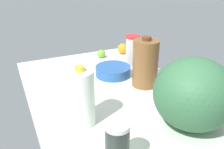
{
  "coord_description": "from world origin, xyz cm",
  "views": [
    {
      "loc": [
        96.16,
        -43.76,
        61.3
      ],
      "look_at": [
        0.0,
        0.0,
        13.0
      ],
      "focal_mm": 40.0,
      "sensor_mm": 36.0,
      "label": 1
    }
  ],
  "objects_px": {
    "milk_jug": "(81,98)",
    "chocolate_milk_jug": "(145,63)",
    "tumbler_cup": "(132,50)",
    "orange_loose": "(123,49)",
    "mixing_bowl": "(113,71)",
    "lime_beside_bowl": "(101,54)",
    "watermelon": "(194,94)",
    "shaker_bottle": "(117,145)"
  },
  "relations": [
    {
      "from": "shaker_bottle",
      "to": "chocolate_milk_jug",
      "type": "distance_m",
      "value": 0.57
    },
    {
      "from": "milk_jug",
      "to": "chocolate_milk_jug",
      "type": "distance_m",
      "value": 0.43
    },
    {
      "from": "shaker_bottle",
      "to": "watermelon",
      "type": "distance_m",
      "value": 0.36
    },
    {
      "from": "milk_jug",
      "to": "orange_loose",
      "type": "xyz_separation_m",
      "value": [
        -0.65,
        0.51,
        -0.08
      ]
    },
    {
      "from": "mixing_bowl",
      "to": "watermelon",
      "type": "relative_size",
      "value": 0.65
    },
    {
      "from": "watermelon",
      "to": "lime_beside_bowl",
      "type": "distance_m",
      "value": 0.84
    },
    {
      "from": "tumbler_cup",
      "to": "watermelon",
      "type": "bearing_deg",
      "value": -8.15
    },
    {
      "from": "tumbler_cup",
      "to": "orange_loose",
      "type": "distance_m",
      "value": 0.22
    },
    {
      "from": "shaker_bottle",
      "to": "orange_loose",
      "type": "bearing_deg",
      "value": 152.27
    },
    {
      "from": "milk_jug",
      "to": "chocolate_milk_jug",
      "type": "xyz_separation_m",
      "value": [
        -0.18,
        0.39,
        0.01
      ]
    },
    {
      "from": "milk_jug",
      "to": "watermelon",
      "type": "distance_m",
      "value": 0.42
    },
    {
      "from": "milk_jug",
      "to": "mixing_bowl",
      "type": "relative_size",
      "value": 1.24
    },
    {
      "from": "shaker_bottle",
      "to": "chocolate_milk_jug",
      "type": "height_order",
      "value": "chocolate_milk_jug"
    },
    {
      "from": "lime_beside_bowl",
      "to": "watermelon",
      "type": "bearing_deg",
      "value": 2.23
    },
    {
      "from": "milk_jug",
      "to": "chocolate_milk_jug",
      "type": "bearing_deg",
      "value": 115.19
    },
    {
      "from": "watermelon",
      "to": "chocolate_milk_jug",
      "type": "bearing_deg",
      "value": 177.19
    },
    {
      "from": "mixing_bowl",
      "to": "tumbler_cup",
      "type": "relative_size",
      "value": 1.04
    },
    {
      "from": "milk_jug",
      "to": "lime_beside_bowl",
      "type": "bearing_deg",
      "value": 152.06
    },
    {
      "from": "tumbler_cup",
      "to": "orange_loose",
      "type": "relative_size",
      "value": 2.63
    },
    {
      "from": "watermelon",
      "to": "tumbler_cup",
      "type": "distance_m",
      "value": 0.64
    },
    {
      "from": "tumbler_cup",
      "to": "lime_beside_bowl",
      "type": "relative_size",
      "value": 3.51
    },
    {
      "from": "chocolate_milk_jug",
      "to": "lime_beside_bowl",
      "type": "xyz_separation_m",
      "value": [
        -0.46,
        -0.05,
        -0.09
      ]
    },
    {
      "from": "milk_jug",
      "to": "shaker_bottle",
      "type": "relative_size",
      "value": 1.56
    },
    {
      "from": "watermelon",
      "to": "lime_beside_bowl",
      "type": "bearing_deg",
      "value": -177.77
    },
    {
      "from": "tumbler_cup",
      "to": "orange_loose",
      "type": "bearing_deg",
      "value": 168.72
    },
    {
      "from": "watermelon",
      "to": "orange_loose",
      "type": "xyz_separation_m",
      "value": [
        -0.84,
        0.13,
        -0.1
      ]
    },
    {
      "from": "milk_jug",
      "to": "shaker_bottle",
      "type": "distance_m",
      "value": 0.26
    },
    {
      "from": "milk_jug",
      "to": "mixing_bowl",
      "type": "height_order",
      "value": "milk_jug"
    },
    {
      "from": "mixing_bowl",
      "to": "lime_beside_bowl",
      "type": "distance_m",
      "value": 0.29
    },
    {
      "from": "milk_jug",
      "to": "tumbler_cup",
      "type": "relative_size",
      "value": 1.29
    },
    {
      "from": "shaker_bottle",
      "to": "watermelon",
      "type": "bearing_deg",
      "value": 101.89
    },
    {
      "from": "milk_jug",
      "to": "tumbler_cup",
      "type": "height_order",
      "value": "milk_jug"
    },
    {
      "from": "orange_loose",
      "to": "lime_beside_bowl",
      "type": "height_order",
      "value": "orange_loose"
    },
    {
      "from": "shaker_bottle",
      "to": "chocolate_milk_jug",
      "type": "bearing_deg",
      "value": 140.35
    },
    {
      "from": "orange_loose",
      "to": "lime_beside_bowl",
      "type": "distance_m",
      "value": 0.16
    },
    {
      "from": "watermelon",
      "to": "orange_loose",
      "type": "bearing_deg",
      "value": 171.07
    },
    {
      "from": "mixing_bowl",
      "to": "lime_beside_bowl",
      "type": "bearing_deg",
      "value": 171.01
    },
    {
      "from": "shaker_bottle",
      "to": "lime_beside_bowl",
      "type": "xyz_separation_m",
      "value": [
        -0.9,
        0.31,
        -0.05
      ]
    },
    {
      "from": "orange_loose",
      "to": "chocolate_milk_jug",
      "type": "bearing_deg",
      "value": -13.59
    },
    {
      "from": "mixing_bowl",
      "to": "orange_loose",
      "type": "height_order",
      "value": "orange_loose"
    },
    {
      "from": "watermelon",
      "to": "tumbler_cup",
      "type": "relative_size",
      "value": 1.6
    },
    {
      "from": "shaker_bottle",
      "to": "milk_jug",
      "type": "bearing_deg",
      "value": -173.88
    }
  ]
}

